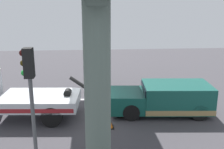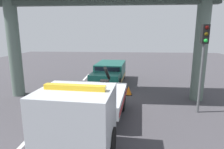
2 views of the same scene
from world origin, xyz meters
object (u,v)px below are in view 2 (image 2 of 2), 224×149
(tow_truck_white, at_px, (88,107))
(traffic_light_near, at_px, (204,50))
(towed_van_green, at_px, (110,73))
(traffic_cone_orange, at_px, (128,91))

(tow_truck_white, distance_m, traffic_light_near, 6.12)
(towed_van_green, bearing_deg, traffic_light_near, 41.57)
(towed_van_green, bearing_deg, tow_truck_white, -0.43)
(traffic_light_near, bearing_deg, towed_van_green, -138.43)
(tow_truck_white, xyz_separation_m, towed_van_green, (-8.37, 0.06, -0.42))
(tow_truck_white, bearing_deg, traffic_cone_orange, 163.08)
(tow_truck_white, bearing_deg, towed_van_green, 179.57)
(traffic_light_near, distance_m, traffic_cone_orange, 5.29)
(tow_truck_white, height_order, traffic_light_near, traffic_light_near)
(traffic_cone_orange, bearing_deg, traffic_light_near, 53.58)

